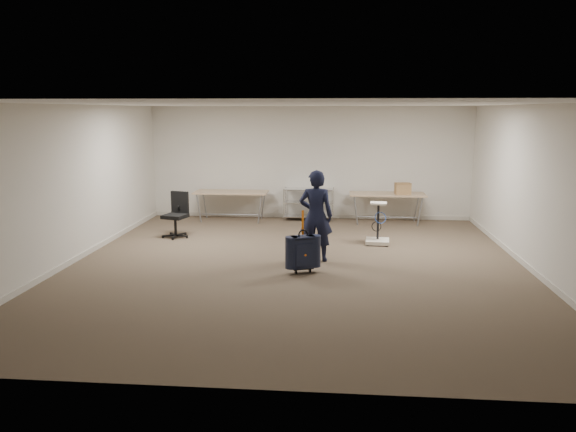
# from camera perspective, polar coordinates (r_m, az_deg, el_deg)

# --- Properties ---
(ground) EXTENTS (9.00, 9.00, 0.00)m
(ground) POSITION_cam_1_polar(r_m,az_deg,el_deg) (9.94, 0.84, -5.04)
(ground) COLOR #443629
(ground) RESTS_ON ground
(room_shell) EXTENTS (8.00, 9.00, 9.00)m
(room_shell) POSITION_cam_1_polar(r_m,az_deg,el_deg) (11.26, 1.36, -2.90)
(room_shell) COLOR silver
(room_shell) RESTS_ON ground
(folding_table_left) EXTENTS (1.80, 0.75, 0.73)m
(folding_table_left) POSITION_cam_1_polar(r_m,az_deg,el_deg) (13.89, -5.78, 2.29)
(folding_table_left) COLOR tan
(folding_table_left) RESTS_ON ground
(folding_table_right) EXTENTS (1.80, 0.75, 0.73)m
(folding_table_right) POSITION_cam_1_polar(r_m,az_deg,el_deg) (13.69, 10.05, 2.06)
(folding_table_right) COLOR tan
(folding_table_right) RESTS_ON ground
(wire_shelf) EXTENTS (1.22, 0.47, 0.80)m
(wire_shelf) POSITION_cam_1_polar(r_m,az_deg,el_deg) (13.94, 2.13, 1.38)
(wire_shelf) COLOR silver
(wire_shelf) RESTS_ON ground
(person) EXTENTS (0.63, 0.43, 1.66)m
(person) POSITION_cam_1_polar(r_m,az_deg,el_deg) (10.10, 2.85, 0.03)
(person) COLOR black
(person) RESTS_ON ground
(suitcase) EXTENTS (0.45, 0.36, 1.07)m
(suitcase) POSITION_cam_1_polar(r_m,az_deg,el_deg) (9.39, 1.53, -3.69)
(suitcase) COLOR black
(suitcase) RESTS_ON ground
(office_chair) EXTENTS (0.59, 0.59, 0.97)m
(office_chair) POSITION_cam_1_polar(r_m,az_deg,el_deg) (12.32, -11.27, -0.75)
(office_chair) COLOR black
(office_chair) RESTS_ON ground
(equipment_cart) EXTENTS (0.51, 0.51, 0.86)m
(equipment_cart) POSITION_cam_1_polar(r_m,az_deg,el_deg) (11.60, 9.10, -1.73)
(equipment_cart) COLOR beige
(equipment_cart) RESTS_ON ground
(cardboard_box) EXTENTS (0.38, 0.30, 0.27)m
(cardboard_box) POSITION_cam_1_polar(r_m,az_deg,el_deg) (13.63, 11.58, 2.75)
(cardboard_box) COLOR olive
(cardboard_box) RESTS_ON folding_table_right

